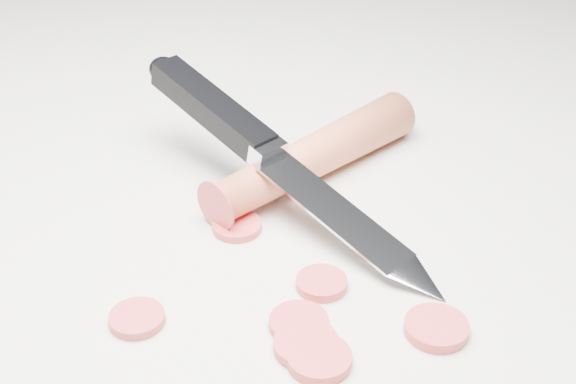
{
  "coord_description": "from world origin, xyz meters",
  "views": [
    {
      "loc": [
        0.01,
        -0.43,
        0.32
      ],
      "look_at": [
        0.01,
        0.04,
        0.02
      ],
      "focal_mm": 50.0,
      "sensor_mm": 36.0,
      "label": 1
    }
  ],
  "objects": [
    {
      "name": "carrot_slice_5",
      "position": [
        -0.03,
        0.02,
        0.0
      ],
      "size": [
        0.03,
        0.03,
        0.01
      ],
      "primitive_type": "cylinder",
      "color": "red",
      "rests_on": "ground"
    },
    {
      "name": "carrot_slice_4",
      "position": [
        0.09,
        -0.08,
        0.0
      ],
      "size": [
        0.04,
        0.04,
        0.01
      ],
      "primitive_type": "cylinder",
      "color": "red",
      "rests_on": "ground"
    },
    {
      "name": "carrot_slice_6",
      "position": [
        0.03,
        -0.11,
        0.0
      ],
      "size": [
        0.04,
        0.04,
        0.01
      ],
      "primitive_type": "cylinder",
      "color": "red",
      "rests_on": "ground"
    },
    {
      "name": "ground",
      "position": [
        0.0,
        0.0,
        0.0
      ],
      "size": [
        2.4,
        2.4,
        0.0
      ],
      "primitive_type": "plane",
      "color": "silver",
      "rests_on": "ground"
    },
    {
      "name": "carrot_slice_3",
      "position": [
        0.02,
        -0.1,
        0.0
      ],
      "size": [
        0.04,
        0.04,
        0.01
      ],
      "primitive_type": "cylinder",
      "color": "red",
      "rests_on": "ground"
    },
    {
      "name": "carrot_slice_2",
      "position": [
        0.01,
        -0.08,
        0.0
      ],
      "size": [
        0.03,
        0.03,
        0.01
      ],
      "primitive_type": "cylinder",
      "color": "red",
      "rests_on": "ground"
    },
    {
      "name": "carrot_slice_0",
      "position": [
        -0.08,
        -0.07,
        0.0
      ],
      "size": [
        0.03,
        0.03,
        0.01
      ],
      "primitive_type": "cylinder",
      "color": "red",
      "rests_on": "ground"
    },
    {
      "name": "kitchen_knife",
      "position": [
        0.0,
        0.05,
        0.04
      ],
      "size": [
        0.23,
        0.23,
        0.08
      ],
      "primitive_type": null,
      "color": "silver",
      "rests_on": "ground"
    },
    {
      "name": "carrot_slice_1",
      "position": [
        0.03,
        -0.04,
        0.0
      ],
      "size": [
        0.03,
        0.03,
        0.01
      ],
      "primitive_type": "cylinder",
      "color": "red",
      "rests_on": "ground"
    },
    {
      "name": "carrot",
      "position": [
        0.03,
        0.09,
        0.02
      ],
      "size": [
        0.16,
        0.16,
        0.03
      ],
      "primitive_type": "cylinder",
      "rotation": [
        1.57,
        0.0,
        -0.79
      ],
      "color": "#CE5935",
      "rests_on": "ground"
    }
  ]
}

